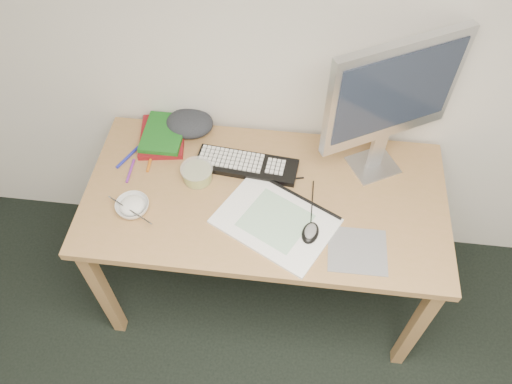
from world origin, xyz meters
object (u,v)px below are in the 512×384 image
at_px(keyboard, 247,165).
at_px(desk, 265,208).
at_px(sketchpad, 275,221).
at_px(rice_bowl, 133,207).
at_px(monitor, 393,96).

bearing_deg(keyboard, desk, -50.68).
bearing_deg(sketchpad, rice_bowl, -151.15).
bearing_deg(monitor, sketchpad, -168.09).
height_order(desk, sketchpad, sketchpad).
relative_size(desk, rice_bowl, 11.12).
height_order(keyboard, monitor, monitor).
height_order(desk, monitor, monitor).
relative_size(sketchpad, rice_bowl, 3.28).
distance_m(monitor, rice_bowl, 1.02).
height_order(sketchpad, keyboard, keyboard).
xyz_separation_m(desk, keyboard, (-0.09, 0.13, 0.09)).
distance_m(desk, sketchpad, 0.16).
bearing_deg(sketchpad, keyboard, 147.16).
bearing_deg(keyboard, monitor, 13.03).
xyz_separation_m(monitor, rice_bowl, (-0.90, -0.33, -0.35)).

